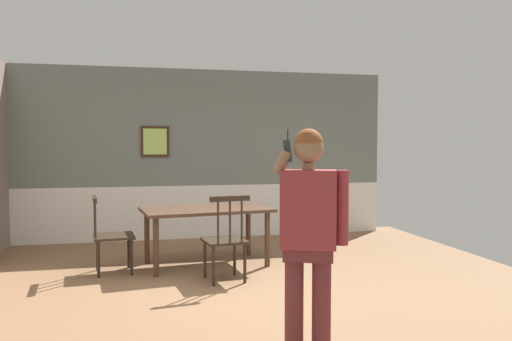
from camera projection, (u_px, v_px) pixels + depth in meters
name	position (u px, v px, depth m)	size (l,w,h in m)	color
ground_plane	(244.00, 292.00, 5.33)	(7.12, 7.12, 0.00)	#846042
room_back_partition	(205.00, 157.00, 8.41)	(6.20, 0.17, 2.81)	slate
dining_table	(206.00, 215.00, 6.50)	(1.73, 1.13, 0.74)	#4C3323
chair_near_window	(225.00, 239.00, 5.71)	(0.52, 0.52, 1.00)	#2D2319
chair_by_doorway	(111.00, 235.00, 6.09)	(0.52, 0.52, 0.94)	#2D2319
person_figure	(309.00, 226.00, 3.67)	(0.54, 0.34, 1.68)	brown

